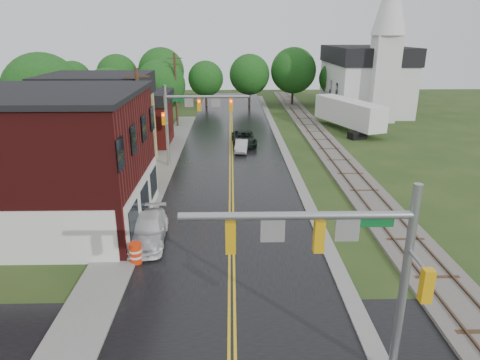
{
  "coord_description": "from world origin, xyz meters",
  "views": [
    {
      "loc": [
        0.03,
        -9.85,
        11.5
      ],
      "look_at": [
        0.5,
        13.07,
        3.5
      ],
      "focal_mm": 32.0,
      "sensor_mm": 36.0,
      "label": 1
    }
  ],
  "objects_px": {
    "suv_dark": "(244,138)",
    "pickup_white": "(148,230)",
    "brick_building": "(23,161)",
    "utility_pole_b": "(141,126)",
    "church": "(368,72)",
    "tree_left_b": "(45,95)",
    "semi_trailer": "(349,113)",
    "utility_pole_c": "(176,89)",
    "tree_left_e": "(162,86)",
    "traffic_signal_far": "(191,111)",
    "construction_barrel": "(136,253)",
    "tree_left_c": "(110,96)",
    "sedan_silver": "(242,146)",
    "traffic_signal_near": "(342,251)"
  },
  "relations": [
    {
      "from": "church",
      "to": "semi_trailer",
      "type": "relative_size",
      "value": 1.71
    },
    {
      "from": "traffic_signal_far",
      "to": "tree_left_b",
      "type": "height_order",
      "value": "tree_left_b"
    },
    {
      "from": "church",
      "to": "construction_barrel",
      "type": "relative_size",
      "value": 17.6
    },
    {
      "from": "church",
      "to": "utility_pole_c",
      "type": "distance_m",
      "value": 28.54
    },
    {
      "from": "traffic_signal_near",
      "to": "tree_left_c",
      "type": "bearing_deg",
      "value": 114.56
    },
    {
      "from": "traffic_signal_near",
      "to": "utility_pole_c",
      "type": "bearing_deg",
      "value": 103.74
    },
    {
      "from": "brick_building",
      "to": "pickup_white",
      "type": "distance_m",
      "value": 8.81
    },
    {
      "from": "tree_left_e",
      "to": "utility_pole_c",
      "type": "bearing_deg",
      "value": -42.84
    },
    {
      "from": "brick_building",
      "to": "utility_pole_c",
      "type": "distance_m",
      "value": 29.56
    },
    {
      "from": "utility_pole_b",
      "to": "construction_barrel",
      "type": "relative_size",
      "value": 7.92
    },
    {
      "from": "utility_pole_b",
      "to": "utility_pole_c",
      "type": "distance_m",
      "value": 22.0
    },
    {
      "from": "tree_left_e",
      "to": "sedan_silver",
      "type": "xyz_separation_m",
      "value": [
        9.9,
        -14.06,
        -4.23
      ]
    },
    {
      "from": "pickup_white",
      "to": "tree_left_c",
      "type": "bearing_deg",
      "value": 105.43
    },
    {
      "from": "brick_building",
      "to": "tree_left_c",
      "type": "relative_size",
      "value": 1.87
    },
    {
      "from": "church",
      "to": "semi_trailer",
      "type": "distance_m",
      "value": 14.28
    },
    {
      "from": "sedan_silver",
      "to": "utility_pole_b",
      "type": "bearing_deg",
      "value": -123.47
    },
    {
      "from": "utility_pole_b",
      "to": "utility_pole_c",
      "type": "height_order",
      "value": "same"
    },
    {
      "from": "traffic_signal_far",
      "to": "sedan_silver",
      "type": "bearing_deg",
      "value": 46.94
    },
    {
      "from": "tree_left_c",
      "to": "brick_building",
      "type": "bearing_deg",
      "value": -86.86
    },
    {
      "from": "brick_building",
      "to": "traffic_signal_far",
      "type": "height_order",
      "value": "brick_building"
    },
    {
      "from": "brick_building",
      "to": "traffic_signal_near",
      "type": "distance_m",
      "value": 20.6
    },
    {
      "from": "utility_pole_b",
      "to": "semi_trailer",
      "type": "xyz_separation_m",
      "value": [
        21.01,
        19.19,
        -2.52
      ]
    },
    {
      "from": "church",
      "to": "tree_left_b",
      "type": "height_order",
      "value": "church"
    },
    {
      "from": "utility_pole_b",
      "to": "tree_left_b",
      "type": "xyz_separation_m",
      "value": [
        -11.05,
        9.9,
        1.0
      ]
    },
    {
      "from": "utility_pole_c",
      "to": "brick_building",
      "type": "bearing_deg",
      "value": -101.09
    },
    {
      "from": "construction_barrel",
      "to": "pickup_white",
      "type": "bearing_deg",
      "value": 85.17
    },
    {
      "from": "utility_pole_c",
      "to": "construction_barrel",
      "type": "bearing_deg",
      "value": -86.97
    },
    {
      "from": "suv_dark",
      "to": "construction_barrel",
      "type": "distance_m",
      "value": 25.38
    },
    {
      "from": "traffic_signal_far",
      "to": "utility_pole_c",
      "type": "height_order",
      "value": "utility_pole_c"
    },
    {
      "from": "sedan_silver",
      "to": "construction_barrel",
      "type": "distance_m",
      "value": 22.66
    },
    {
      "from": "traffic_signal_far",
      "to": "tree_left_b",
      "type": "xyz_separation_m",
      "value": [
        -14.38,
        4.9,
        0.74
      ]
    },
    {
      "from": "brick_building",
      "to": "tree_left_b",
      "type": "bearing_deg",
      "value": 107.61
    },
    {
      "from": "tree_left_b",
      "to": "suv_dark",
      "type": "bearing_deg",
      "value": 7.89
    },
    {
      "from": "traffic_signal_far",
      "to": "semi_trailer",
      "type": "xyz_separation_m",
      "value": [
        17.68,
        14.19,
        -2.77
      ]
    },
    {
      "from": "church",
      "to": "traffic_signal_far",
      "type": "height_order",
      "value": "church"
    },
    {
      "from": "brick_building",
      "to": "utility_pole_b",
      "type": "xyz_separation_m",
      "value": [
        5.68,
        7.0,
        0.57
      ]
    },
    {
      "from": "tree_left_e",
      "to": "suv_dark",
      "type": "bearing_deg",
      "value": -47.91
    },
    {
      "from": "suv_dark",
      "to": "pickup_white",
      "type": "distance_m",
      "value": 23.04
    },
    {
      "from": "church",
      "to": "utility_pole_c",
      "type": "bearing_deg",
      "value": -160.03
    },
    {
      "from": "tree_left_e",
      "to": "semi_trailer",
      "type": "distance_m",
      "value": 23.68
    },
    {
      "from": "utility_pole_c",
      "to": "construction_barrel",
      "type": "relative_size",
      "value": 7.92
    },
    {
      "from": "suv_dark",
      "to": "semi_trailer",
      "type": "relative_size",
      "value": 0.44
    },
    {
      "from": "church",
      "to": "pickup_white",
      "type": "height_order",
      "value": "church"
    },
    {
      "from": "traffic_signal_near",
      "to": "suv_dark",
      "type": "xyz_separation_m",
      "value": [
        -2.08,
        32.57,
        -4.26
      ]
    },
    {
      "from": "pickup_white",
      "to": "traffic_signal_far",
      "type": "bearing_deg",
      "value": 82.03
    },
    {
      "from": "semi_trailer",
      "to": "construction_barrel",
      "type": "relative_size",
      "value": 10.3
    },
    {
      "from": "traffic_signal_far",
      "to": "utility_pole_b",
      "type": "bearing_deg",
      "value": -123.68
    },
    {
      "from": "suv_dark",
      "to": "pickup_white",
      "type": "height_order",
      "value": "pickup_white"
    },
    {
      "from": "brick_building",
      "to": "utility_pole_b",
      "type": "bearing_deg",
      "value": 50.93
    },
    {
      "from": "church",
      "to": "pickup_white",
      "type": "relative_size",
      "value": 3.98
    }
  ]
}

